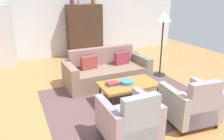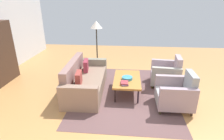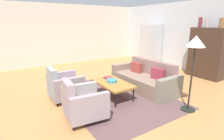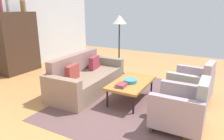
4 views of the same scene
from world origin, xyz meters
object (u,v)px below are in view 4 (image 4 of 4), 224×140
at_px(vase_tall, 0,5).
at_px(floor_lamp, 119,25).
at_px(couch, 85,79).
at_px(coffee_table, 131,83).
at_px(armchair_left, 183,109).
at_px(cabinet, 17,43).
at_px(vase_round, 8,6).
at_px(fruit_bowl, 130,81).
at_px(armchair_right, 194,86).
at_px(book_stack, 121,85).
at_px(vase_small, 23,6).

distance_m(vase_tall, floor_lamp, 3.29).
xyz_separation_m(couch, coffee_table, (0.00, -1.19, 0.10)).
height_order(armchair_left, cabinet, cabinet).
bearing_deg(cabinet, vase_round, -178.19).
bearing_deg(fruit_bowl, coffee_table, 0.00).
distance_m(couch, armchair_left, 2.43).
relative_size(vase_tall, floor_lamp, 0.21).
height_order(armchair_left, vase_tall, vase_tall).
distance_m(coffee_table, armchair_right, 1.31).
height_order(armchair_right, floor_lamp, floor_lamp).
xyz_separation_m(vase_round, floor_lamp, (1.41, -2.78, -0.52)).
bearing_deg(vase_round, floor_lamp, -63.07).
bearing_deg(armchair_right, coffee_table, 122.68).
xyz_separation_m(coffee_table, armchair_left, (-0.60, -1.17, -0.04)).
xyz_separation_m(armchair_right, vase_tall, (-0.69, 5.02, 1.63)).
height_order(book_stack, vase_round, vase_round).
relative_size(fruit_bowl, vase_small, 0.86).
bearing_deg(vase_round, armchair_left, -98.53).
xyz_separation_m(book_stack, vase_tall, (0.25, 3.79, 1.53)).
bearing_deg(fruit_bowl, vase_small, 79.62).
xyz_separation_m(coffee_table, book_stack, (-0.35, 0.06, 0.06)).
bearing_deg(cabinet, vase_small, -0.77).
bearing_deg(vase_round, vase_tall, 180.00).
height_order(fruit_bowl, vase_tall, vase_tall).
bearing_deg(floor_lamp, cabinet, 114.39).
bearing_deg(coffee_table, cabinet, 85.51).
relative_size(coffee_table, armchair_right, 1.36).
xyz_separation_m(couch, book_stack, (-0.34, -1.12, 0.16)).
bearing_deg(couch, book_stack, 71.41).
distance_m(book_stack, vase_tall, 4.09).
distance_m(couch, vase_small, 3.22).
distance_m(book_stack, vase_round, 4.11).
distance_m(couch, coffee_table, 1.19).
height_order(cabinet, vase_round, vase_round).
height_order(couch, vase_round, vase_round).
relative_size(armchair_left, vase_small, 2.72).
distance_m(cabinet, vase_small, 1.12).
relative_size(couch, fruit_bowl, 7.63).
bearing_deg(coffee_table, couch, 90.11).
bearing_deg(armchair_left, couch, 75.82).
relative_size(couch, armchair_left, 2.41).
height_order(vase_round, vase_small, same).
distance_m(armchair_right, fruit_bowl, 1.34).
distance_m(couch, floor_lamp, 1.95).
height_order(vase_round, floor_lamp, vase_round).
xyz_separation_m(vase_round, vase_small, (0.50, 0.00, 0.00)).
height_order(armchair_right, fruit_bowl, armchair_right).
bearing_deg(book_stack, vase_round, 82.50).
relative_size(cabinet, vase_tall, 5.09).
xyz_separation_m(armchair_left, vase_small, (1.25, 5.02, 1.62)).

